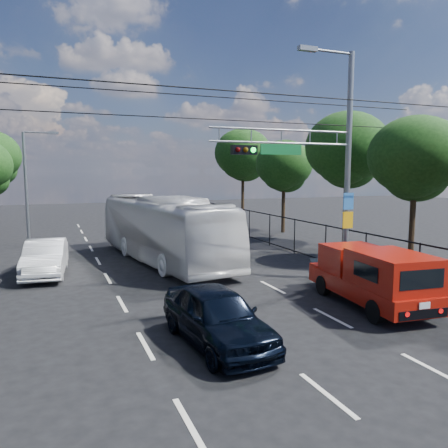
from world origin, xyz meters
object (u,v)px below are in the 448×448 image
signal_mast (324,157)px  white_van (45,258)px  navy_hatchback (217,316)px  white_bus (163,229)px  red_pickup (372,275)px

signal_mast → white_van: (-10.78, 5.68, -4.46)m
navy_hatchback → white_van: bearing=108.4°
white_bus → white_van: white_bus is taller
red_pickup → white_van: red_pickup is taller
navy_hatchback → white_bus: size_ratio=0.38×
white_bus → red_pickup: bearing=-72.7°
red_pickup → navy_hatchback: red_pickup is taller
red_pickup → white_bus: bearing=115.3°
signal_mast → white_bus: (-5.10, 6.70, -3.55)m
white_van → signal_mast: bearing=-22.3°
red_pickup → white_van: bearing=138.9°
navy_hatchback → red_pickup: bearing=5.9°
white_bus → white_van: size_ratio=2.54×
navy_hatchback → white_bus: bearing=78.7°
navy_hatchback → signal_mast: bearing=31.0°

